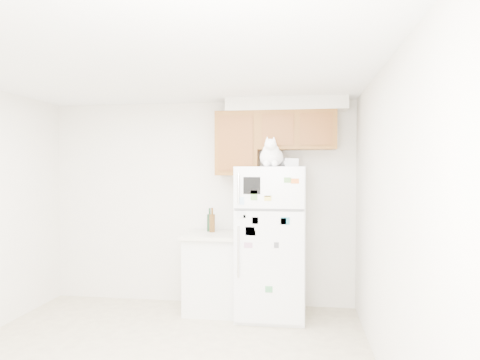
% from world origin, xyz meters
% --- Properties ---
extents(room_shell, '(3.84, 4.04, 2.52)m').
position_xyz_m(room_shell, '(0.12, 0.24, 1.67)').
color(room_shell, white).
rests_on(room_shell, ground_plane).
extents(refrigerator, '(0.76, 0.78, 1.70)m').
position_xyz_m(refrigerator, '(0.92, 1.61, 0.85)').
color(refrigerator, white).
rests_on(refrigerator, ground_plane).
extents(base_counter, '(0.64, 0.64, 0.92)m').
position_xyz_m(base_counter, '(0.23, 1.68, 0.46)').
color(base_counter, white).
rests_on(base_counter, ground_plane).
extents(cat, '(0.31, 0.46, 0.32)m').
position_xyz_m(cat, '(0.93, 1.41, 1.82)').
color(cat, white).
rests_on(cat, refrigerator).
extents(storage_box_back, '(0.20, 0.16, 0.10)m').
position_xyz_m(storage_box_back, '(1.03, 1.74, 1.75)').
color(storage_box_back, white).
rests_on(storage_box_back, refrigerator).
extents(storage_box_front, '(0.17, 0.14, 0.09)m').
position_xyz_m(storage_box_front, '(1.14, 1.52, 1.74)').
color(storage_box_front, white).
rests_on(storage_box_front, refrigerator).
extents(bottle_green, '(0.07, 0.07, 0.28)m').
position_xyz_m(bottle_green, '(0.16, 1.83, 1.06)').
color(bottle_green, '#19381E').
rests_on(bottle_green, base_counter).
extents(bottle_amber, '(0.07, 0.07, 0.29)m').
position_xyz_m(bottle_amber, '(0.20, 1.77, 1.07)').
color(bottle_amber, '#593814').
rests_on(bottle_amber, base_counter).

